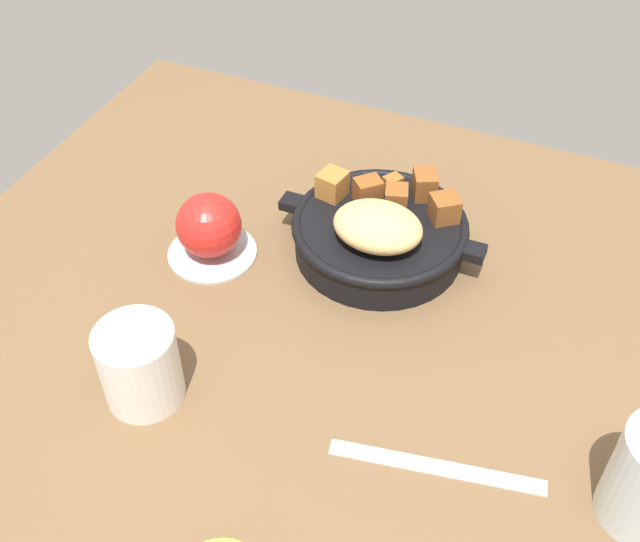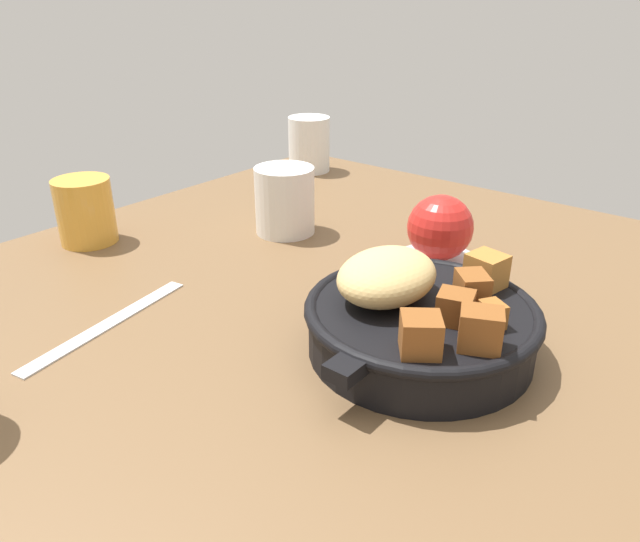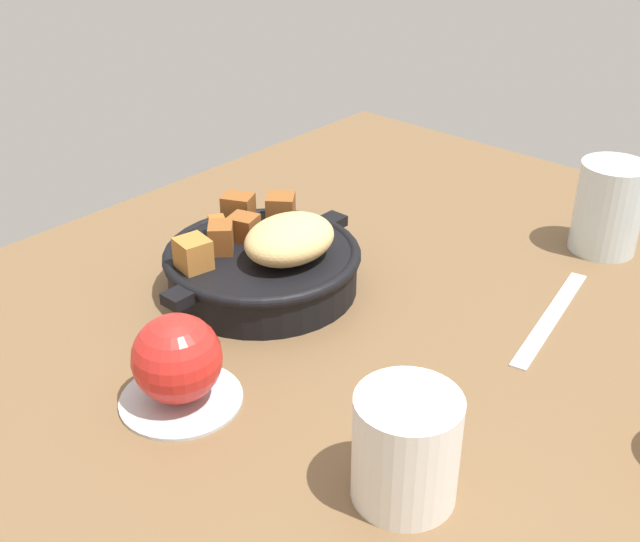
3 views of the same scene
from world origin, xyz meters
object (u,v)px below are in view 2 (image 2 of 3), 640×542
object	(u,v)px
juice_glass_amber	(85,211)
cast_iron_skillet	(418,317)
red_apple	(440,228)
butter_knife	(108,323)
white_creamer_pitcher	(309,144)
ceramic_mug_white	(285,200)

from	to	relation	value
juice_glass_amber	cast_iron_skillet	bearing A→B (deg)	-84.82
cast_iron_skillet	red_apple	size ratio (longest dim) A/B	3.27
cast_iron_skillet	butter_knife	world-z (taller)	cast_iron_skillet
red_apple	white_creamer_pitcher	distance (cm)	42.30
butter_knife	ceramic_mug_white	bearing A→B (deg)	-4.00
ceramic_mug_white	red_apple	bearing A→B (deg)	-79.30
white_creamer_pitcher	butter_knife	bearing A→B (deg)	-159.83
white_creamer_pitcher	juice_glass_amber	size ratio (longest dim) A/B	1.14
butter_knife	white_creamer_pitcher	xyz separation A→B (cm)	(53.32, 19.59, 4.47)
red_apple	white_creamer_pitcher	xyz separation A→B (cm)	(20.66, 36.91, 0.27)
ceramic_mug_white	juice_glass_amber	bearing A→B (deg)	136.85
cast_iron_skillet	red_apple	xyz separation A→B (cm)	(17.91, 7.84, 1.05)
cast_iron_skillet	white_creamer_pitcher	world-z (taller)	white_creamer_pitcher
cast_iron_skillet	juice_glass_amber	size ratio (longest dim) A/B	3.02
cast_iron_skillet	juice_glass_amber	xyz separation A→B (cm)	(-4.11, 45.29, 0.75)
cast_iron_skillet	white_creamer_pitcher	bearing A→B (deg)	49.24
white_creamer_pitcher	cast_iron_skillet	bearing A→B (deg)	-130.76
cast_iron_skillet	red_apple	bearing A→B (deg)	23.64
red_apple	ceramic_mug_white	bearing A→B (deg)	100.70
butter_knife	juice_glass_amber	world-z (taller)	juice_glass_amber
ceramic_mug_white	juice_glass_amber	xyz separation A→B (cm)	(-18.15, 17.02, -0.25)
cast_iron_skillet	ceramic_mug_white	world-z (taller)	cast_iron_skillet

